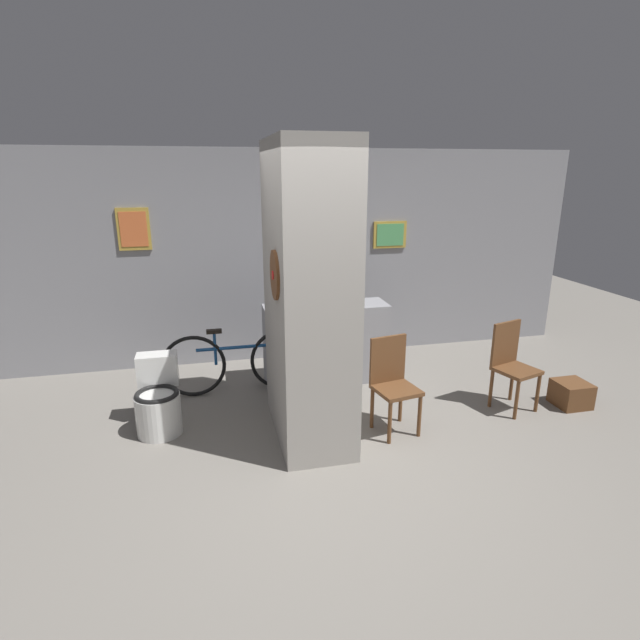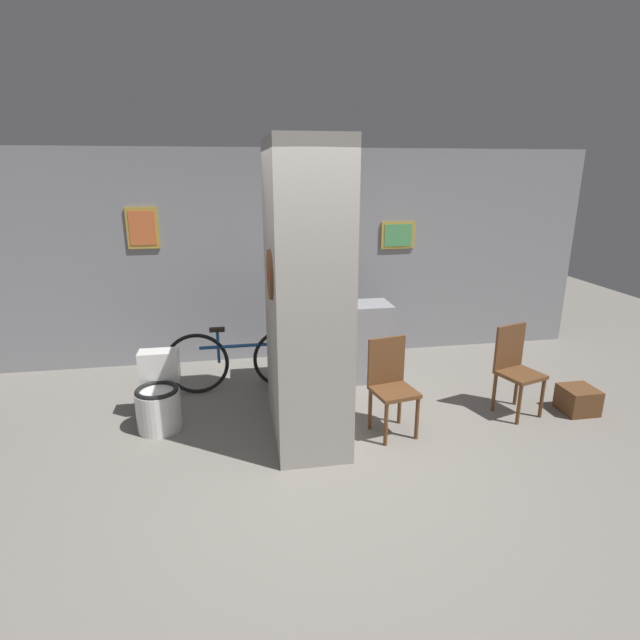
# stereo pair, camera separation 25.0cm
# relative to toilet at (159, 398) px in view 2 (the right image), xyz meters

# --- Properties ---
(ground_plane) EXTENTS (14.00, 14.00, 0.00)m
(ground_plane) POSITION_rel_toilet_xyz_m (1.34, -0.95, -0.29)
(ground_plane) COLOR slate
(wall_back) EXTENTS (8.00, 0.09, 2.60)m
(wall_back) POSITION_rel_toilet_xyz_m (1.34, 1.67, 1.02)
(wall_back) COLOR gray
(wall_back) RESTS_ON ground_plane
(pillar_center) EXTENTS (0.65, 1.27, 2.60)m
(pillar_center) POSITION_rel_toilet_xyz_m (1.36, -0.32, 1.01)
(pillar_center) COLOR gray
(pillar_center) RESTS_ON ground_plane
(counter_shelf) EXTENTS (1.39, 0.44, 0.90)m
(counter_shelf) POSITION_rel_toilet_xyz_m (1.79, 0.78, 0.16)
(counter_shelf) COLOR gray
(counter_shelf) RESTS_ON ground_plane
(toilet) EXTENTS (0.41, 0.57, 0.68)m
(toilet) POSITION_rel_toilet_xyz_m (0.00, 0.00, 0.00)
(toilet) COLOR silver
(toilet) RESTS_ON ground_plane
(chair_near_pillar) EXTENTS (0.43, 0.43, 0.89)m
(chair_near_pillar) POSITION_rel_toilet_xyz_m (2.12, -0.46, 0.20)
(chair_near_pillar) COLOR brown
(chair_near_pillar) RESTS_ON ground_plane
(chair_by_doorway) EXTENTS (0.46, 0.46, 0.89)m
(chair_by_doorway) POSITION_rel_toilet_xyz_m (3.45, -0.30, 0.20)
(chair_by_doorway) COLOR brown
(chair_by_doorway) RESTS_ON ground_plane
(bicycle) EXTENTS (1.63, 0.42, 0.74)m
(bicycle) POSITION_rel_toilet_xyz_m (0.79, 0.68, 0.07)
(bicycle) COLOR black
(bicycle) RESTS_ON ground_plane
(bottle_tall) EXTENTS (0.08, 0.08, 0.28)m
(bottle_tall) POSITION_rel_toilet_xyz_m (1.93, 0.79, 0.72)
(bottle_tall) COLOR #19598C
(bottle_tall) RESTS_ON counter_shelf
(bottle_short) EXTENTS (0.07, 0.07, 0.20)m
(bottle_short) POSITION_rel_toilet_xyz_m (2.04, 0.86, 0.69)
(bottle_short) COLOR #267233
(bottle_short) RESTS_ON counter_shelf
(floor_crate) EXTENTS (0.32, 0.32, 0.26)m
(floor_crate) POSITION_rel_toilet_xyz_m (4.11, -0.43, -0.16)
(floor_crate) COLOR brown
(floor_crate) RESTS_ON ground_plane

